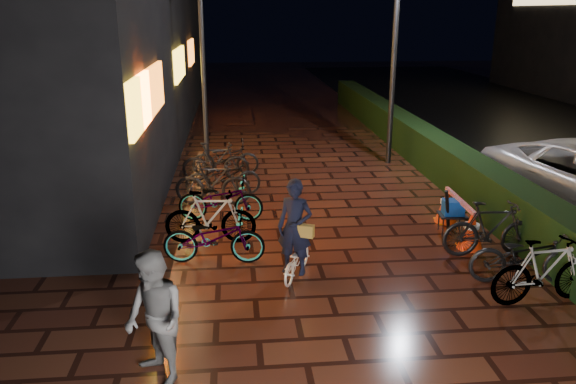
{
  "coord_description": "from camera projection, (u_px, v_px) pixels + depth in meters",
  "views": [
    {
      "loc": [
        -1.89,
        -7.95,
        4.05
      ],
      "look_at": [
        -1.02,
        1.16,
        1.1
      ],
      "focal_mm": 35.0,
      "sensor_mm": 36.0,
      "label": 1
    }
  ],
  "objects": [
    {
      "name": "lamp_post_sf",
      "position": [
        203.0,
        69.0,
        15.13
      ],
      "size": [
        0.45,
        0.15,
        4.69
      ],
      "color": "black",
      "rests_on": "ground"
    },
    {
      "name": "parked_bikes_storefront",
      "position": [
        218.0,
        187.0,
        12.02
      ],
      "size": [
        1.96,
        6.05,
        1.0
      ],
      "color": "black",
      "rests_on": "ground"
    },
    {
      "name": "hedge",
      "position": [
        410.0,
        137.0,
        16.68
      ],
      "size": [
        0.7,
        20.0,
        1.0
      ],
      "primitive_type": "cube",
      "color": "black",
      "rests_on": "ground"
    },
    {
      "name": "cyclist",
      "position": [
        296.0,
        242.0,
        8.79
      ],
      "size": [
        0.83,
        1.2,
        1.63
      ],
      "color": "white",
      "rests_on": "ground"
    },
    {
      "name": "ground",
      "position": [
        358.0,
        278.0,
        8.95
      ],
      "size": [
        80.0,
        80.0,
        0.0
      ],
      "primitive_type": "plane",
      "color": "#381911",
      "rests_on": "ground"
    },
    {
      "name": "cart_assembly",
      "position": [
        452.0,
        209.0,
        10.6
      ],
      "size": [
        0.57,
        0.52,
        0.95
      ],
      "color": "black",
      "rests_on": "ground"
    },
    {
      "name": "bystander_person",
      "position": [
        155.0,
        319.0,
        6.23
      ],
      "size": [
        0.94,
        0.98,
        1.59
      ],
      "primitive_type": "imported",
      "rotation": [
        0.0,
        0.0,
        -0.95
      ],
      "color": "#5F5F62",
      "rests_on": "ground"
    },
    {
      "name": "traffic_barrier",
      "position": [
        458.0,
        217.0,
        10.6
      ],
      "size": [
        0.51,
        1.78,
        0.72
      ],
      "color": "red",
      "rests_on": "ground"
    },
    {
      "name": "parked_bikes_hedge",
      "position": [
        519.0,
        251.0,
        8.76
      ],
      "size": [
        1.83,
        2.24,
        1.0
      ],
      "color": "black",
      "rests_on": "ground"
    },
    {
      "name": "lamp_post_hedge",
      "position": [
        394.0,
        52.0,
        14.84
      ],
      "size": [
        0.53,
        0.19,
        5.51
      ],
      "color": "black",
      "rests_on": "ground"
    }
  ]
}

